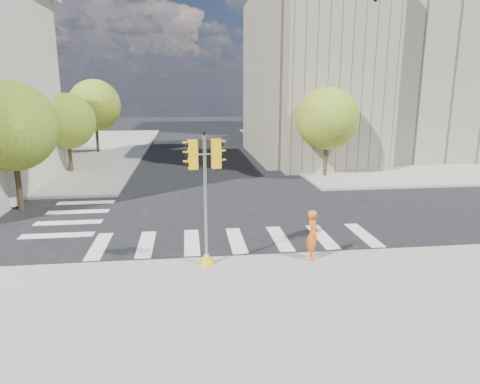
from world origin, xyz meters
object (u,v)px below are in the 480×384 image
(lamp_near, at_px, (317,108))
(photographer, at_px, (313,235))
(lamp_far, at_px, (279,103))
(traffic_signal, at_px, (206,211))

(lamp_near, relative_size, photographer, 4.56)
(lamp_near, bearing_deg, lamp_far, 90.00)
(lamp_near, xyz_separation_m, traffic_signal, (-9.43, -18.68, -2.52))
(lamp_near, height_order, traffic_signal, lamp_near)
(lamp_near, distance_m, lamp_far, 14.00)
(lamp_far, bearing_deg, photographer, -99.94)
(traffic_signal, height_order, photographer, traffic_signal)
(lamp_far, relative_size, traffic_signal, 1.80)
(lamp_near, xyz_separation_m, lamp_far, (0.00, 14.00, 0.00))
(lamp_near, bearing_deg, photographer, -107.08)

